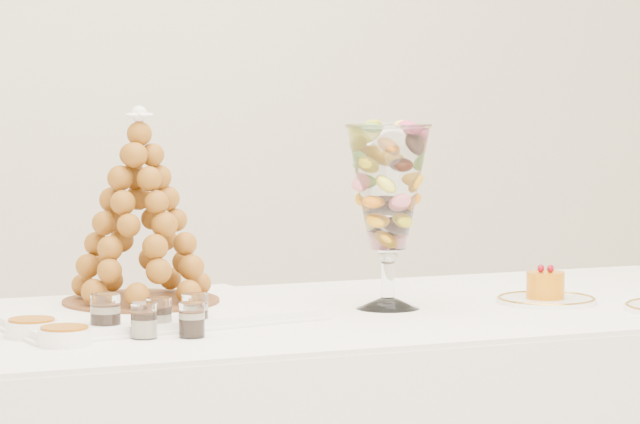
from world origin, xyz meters
name	(u,v)px	position (x,y,z in m)	size (l,w,h in m)	color
lace_tray	(143,311)	(-0.33, 0.22, 0.81)	(0.58, 0.44, 0.02)	white
macaron_vase	(388,190)	(0.16, 0.16, 1.04)	(0.17, 0.17, 0.37)	white
cake_plate	(546,300)	(0.51, 0.12, 0.81)	(0.21, 0.21, 0.01)	white
verrine_a	(105,314)	(-0.44, 0.03, 0.84)	(0.06, 0.06, 0.08)	white
verrine_b	(159,315)	(-0.34, 0.02, 0.83)	(0.05, 0.05, 0.06)	white
verrine_c	(195,311)	(-0.27, 0.04, 0.83)	(0.05, 0.05, 0.07)	white
verrine_d	(144,321)	(-0.39, -0.03, 0.83)	(0.05, 0.05, 0.06)	white
verrine_e	(192,320)	(-0.30, -0.05, 0.83)	(0.05, 0.05, 0.06)	white
ramekin_back	(32,329)	(-0.58, 0.05, 0.81)	(0.09, 0.09, 0.03)	white
ramekin_front	(65,337)	(-0.53, -0.06, 0.81)	(0.09, 0.09, 0.03)	white
croquembouche	(140,208)	(-0.32, 0.27, 1.01)	(0.33, 0.33, 0.39)	brown
mousse_cake	(545,285)	(0.50, 0.12, 0.84)	(0.08, 0.08, 0.07)	orange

